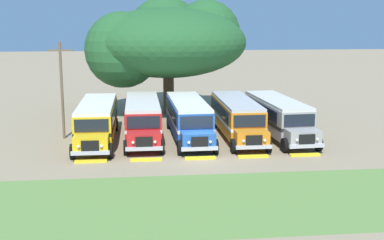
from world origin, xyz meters
TOP-DOWN VIEW (x-y plane):
  - ground_plane at (0.00, 0.00)m, footprint 220.00×220.00m
  - foreground_grass_strip at (0.00, -8.08)m, footprint 80.00×8.82m
  - parked_bus_slot_0 at (-6.88, 5.36)m, footprint 2.75×10.85m
  - parked_bus_slot_1 at (-3.55, 6.04)m, footprint 2.70×10.84m
  - parked_bus_slot_2 at (-0.13, 5.64)m, footprint 2.88×10.86m
  - parked_bus_slot_3 at (3.57, 5.66)m, footprint 2.68×10.84m
  - parked_bus_slot_4 at (6.73, 5.54)m, footprint 3.25×10.92m
  - curb_wheelstop_0 at (-6.91, -0.40)m, footprint 2.00×0.36m
  - curb_wheelstop_1 at (-3.46, -0.40)m, footprint 2.00×0.36m
  - curb_wheelstop_2 at (0.00, -0.40)m, footprint 2.00×0.36m
  - curb_wheelstop_3 at (3.46, -0.40)m, footprint 2.00×0.36m
  - curb_wheelstop_4 at (6.91, -0.40)m, footprint 2.00×0.36m
  - broad_shade_tree at (-1.08, 16.45)m, footprint 14.69×14.86m
  - utility_pole at (-9.44, 6.42)m, footprint 1.80×0.20m

SIDE VIEW (x-z plane):
  - ground_plane at x=0.00m, z-range 0.00..0.00m
  - foreground_grass_strip at x=0.00m, z-range 0.00..0.01m
  - curb_wheelstop_0 at x=-6.91m, z-range 0.00..0.15m
  - curb_wheelstop_1 at x=-3.46m, z-range 0.00..0.15m
  - curb_wheelstop_2 at x=0.00m, z-range 0.00..0.15m
  - curb_wheelstop_3 at x=3.46m, z-range 0.00..0.15m
  - curb_wheelstop_4 at x=6.91m, z-range 0.00..0.15m
  - parked_bus_slot_0 at x=-6.88m, z-range 0.17..2.99m
  - parked_bus_slot_1 at x=-3.55m, z-range 0.17..2.99m
  - parked_bus_slot_2 at x=-0.13m, z-range 0.17..2.99m
  - parked_bus_slot_3 at x=3.57m, z-range 0.17..2.99m
  - parked_bus_slot_4 at x=6.73m, z-range 0.17..2.99m
  - utility_pole at x=-9.44m, z-range 0.25..7.42m
  - broad_shade_tree at x=-1.08m, z-range 1.26..12.27m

